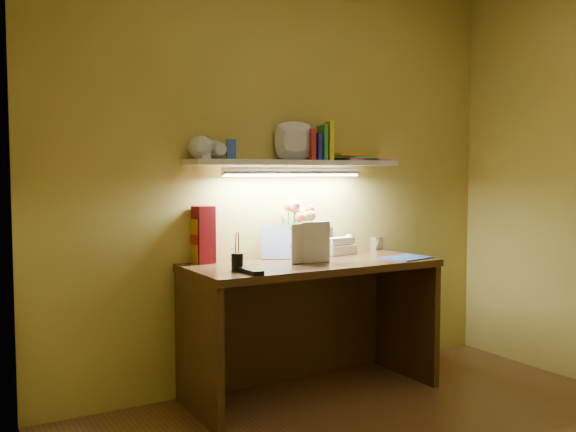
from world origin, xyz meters
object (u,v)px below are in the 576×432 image
object	(u,v)px
telephone	(337,245)
flower_bouquet	(302,230)
whisky_bottle	(201,235)
desk	(312,328)
desk_clock	(377,243)

from	to	relation	value
telephone	flower_bouquet	bearing A→B (deg)	179.16
whisky_bottle	telephone	bearing A→B (deg)	-4.08
desk	telephone	xyz separation A→B (m)	(0.30, 0.19, 0.43)
desk_clock	whisky_bottle	size ratio (longest dim) A/B	0.26
flower_bouquet	desk_clock	xyz separation A→B (m)	(0.61, 0.09, -0.12)
desk	desk_clock	world-z (taller)	desk_clock
desk	desk_clock	size ratio (longest dim) A/B	17.25
desk	desk_clock	xyz separation A→B (m)	(0.65, 0.25, 0.42)
desk	whisky_bottle	size ratio (longest dim) A/B	4.51
desk	flower_bouquet	xyz separation A→B (m)	(0.04, 0.16, 0.54)
desk	flower_bouquet	size ratio (longest dim) A/B	4.36
flower_bouquet	desk_clock	size ratio (longest dim) A/B	3.96
whisky_bottle	flower_bouquet	bearing A→B (deg)	-8.25
desk	flower_bouquet	world-z (taller)	flower_bouquet
flower_bouquet	whisky_bottle	distance (m)	0.60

